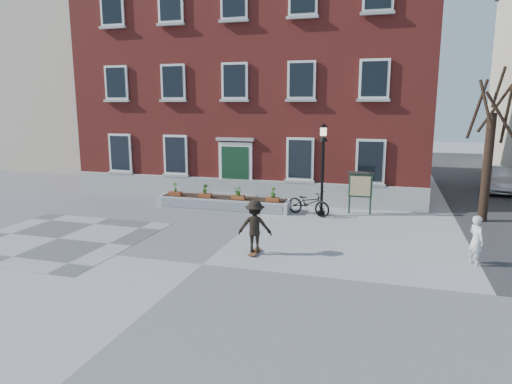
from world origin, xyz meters
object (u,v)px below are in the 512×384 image
(bicycle, at_px, (309,203))
(parked_car, at_px, (499,179))
(bystander, at_px, (476,240))
(notice_board, at_px, (360,186))
(skateboarder, at_px, (255,226))
(lamp_post, at_px, (323,157))

(bicycle, distance_m, parked_car, 12.29)
(bystander, distance_m, notice_board, 6.71)
(skateboarder, bearing_deg, bicycle, 82.47)
(parked_car, distance_m, notice_board, 10.23)
(parked_car, bearing_deg, bicycle, -129.70)
(bystander, height_order, skateboarder, skateboarder)
(bicycle, relative_size, parked_car, 0.49)
(parked_car, distance_m, skateboarder, 17.02)
(bystander, height_order, lamp_post, lamp_post)
(lamp_post, height_order, skateboarder, lamp_post)
(bicycle, height_order, parked_car, parked_car)
(bystander, relative_size, lamp_post, 0.38)
(bicycle, xyz_separation_m, notice_board, (2.11, 0.81, 0.72))
(lamp_post, xyz_separation_m, notice_board, (1.56, 0.74, -1.28))
(bystander, bearing_deg, skateboarder, 68.17)
(lamp_post, height_order, notice_board, lamp_post)
(parked_car, relative_size, bystander, 2.76)
(bicycle, bearing_deg, bystander, -108.46)
(skateboarder, bearing_deg, bystander, 7.72)
(bystander, distance_m, lamp_post, 7.37)
(parked_car, xyz_separation_m, skateboarder, (-9.82, -13.90, 0.22))
(skateboarder, bearing_deg, notice_board, 66.11)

